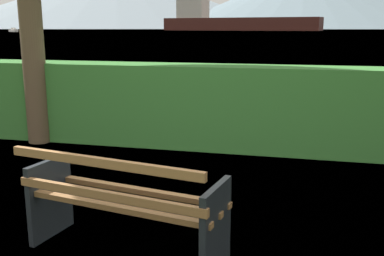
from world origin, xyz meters
TOP-DOWN VIEW (x-y plane):
  - ground_plane at (0.00, 0.00)m, footprint 1400.00×1400.00m
  - water_surface at (0.00, 307.47)m, footprint 620.00×620.00m
  - park_bench at (-0.01, -0.06)m, footprint 1.68×0.84m
  - hedge_row at (0.00, 3.36)m, footprint 11.95×0.72m
  - cargo_ship_large at (-36.29, 228.20)m, footprint 81.42×28.80m
  - fishing_boat_near at (-103.02, 146.23)m, footprint 4.92×3.98m

SIDE VIEW (x-z plane):
  - ground_plane at x=0.00m, z-range 0.00..0.00m
  - water_surface at x=0.00m, z-range 0.00..0.00m
  - park_bench at x=-0.01m, z-range -0.01..0.86m
  - fishing_boat_near at x=-103.02m, z-range -0.19..1.32m
  - hedge_row at x=0.00m, z-range 0.00..1.23m
  - cargo_ship_large at x=-36.29m, z-range -4.31..15.24m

